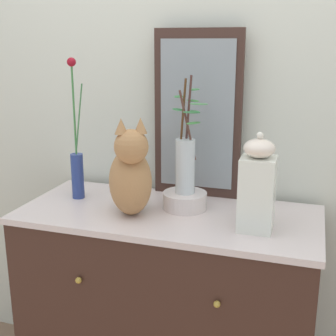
{
  "coord_description": "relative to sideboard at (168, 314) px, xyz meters",
  "views": [
    {
      "loc": [
        0.52,
        -1.63,
        1.57
      ],
      "look_at": [
        0.0,
        0.0,
        1.1
      ],
      "focal_mm": 49.09,
      "sensor_mm": 36.0,
      "label": 1
    }
  ],
  "objects": [
    {
      "name": "sideboard",
      "position": [
        0.0,
        0.0,
        0.0
      ],
      "size": [
        1.18,
        0.55,
        0.92
      ],
      "color": "#39221A",
      "rests_on": "ground_plane"
    },
    {
      "name": "cat_sitting",
      "position": [
        -0.13,
        -0.07,
        0.62
      ],
      "size": [
        0.28,
        0.4,
        0.39
      ],
      "color": "#B17C4D",
      "rests_on": "sideboard"
    },
    {
      "name": "mirror_leaning",
      "position": [
        0.05,
        0.24,
        0.81
      ],
      "size": [
        0.37,
        0.03,
        0.71
      ],
      "color": "#3D2720",
      "rests_on": "sideboard"
    },
    {
      "name": "vase_glass_clear",
      "position": [
        0.05,
        0.06,
        0.67
      ],
      "size": [
        0.18,
        0.18,
        0.46
      ],
      "color": "silver",
      "rests_on": "bowl_porcelain"
    },
    {
      "name": "vase_slim_green",
      "position": [
        -0.42,
        0.04,
        0.61
      ],
      "size": [
        0.07,
        0.05,
        0.59
      ],
      "color": "navy",
      "rests_on": "sideboard"
    },
    {
      "name": "bowl_porcelain",
      "position": [
        0.05,
        0.06,
        0.49
      ],
      "size": [
        0.18,
        0.18,
        0.07
      ],
      "primitive_type": "cylinder",
      "color": "silver",
      "rests_on": "sideboard"
    },
    {
      "name": "wall_back",
      "position": [
        0.0,
        0.34,
        0.84
      ],
      "size": [
        4.4,
        0.08,
        2.6
      ],
      "primitive_type": "cube",
      "color": "silver",
      "rests_on": "ground_plane"
    },
    {
      "name": "jar_lidded_porcelain",
      "position": [
        0.35,
        -0.07,
        0.62
      ],
      "size": [
        0.12,
        0.12,
        0.36
      ],
      "color": "white",
      "rests_on": "sideboard"
    }
  ]
}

